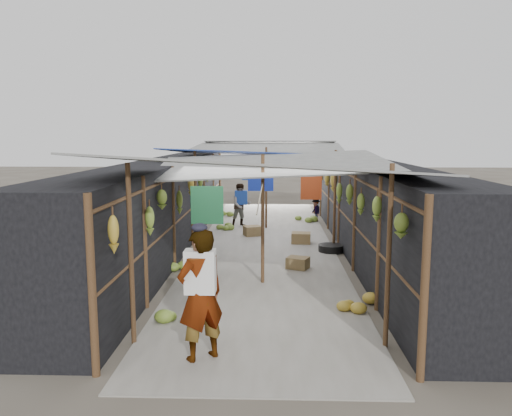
# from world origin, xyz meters

# --- Properties ---
(ground) EXTENTS (80.00, 80.00, 0.00)m
(ground) POSITION_xyz_m (0.00, 0.00, 0.00)
(ground) COLOR #6B6356
(ground) RESTS_ON ground
(aisle_slab) EXTENTS (3.60, 16.00, 0.02)m
(aisle_slab) POSITION_xyz_m (0.00, 6.50, 0.01)
(aisle_slab) COLOR #9E998E
(aisle_slab) RESTS_ON ground
(stall_left) EXTENTS (1.40, 15.00, 2.30)m
(stall_left) POSITION_xyz_m (-2.70, 6.50, 1.15)
(stall_left) COLOR black
(stall_left) RESTS_ON ground
(stall_right) EXTENTS (1.40, 15.00, 2.30)m
(stall_right) POSITION_xyz_m (2.70, 6.50, 1.15)
(stall_right) COLOR black
(stall_right) RESTS_ON ground
(crate_near) EXTENTS (0.57, 0.52, 0.28)m
(crate_near) POSITION_xyz_m (0.77, 4.09, 0.14)
(crate_near) COLOR olive
(crate_near) RESTS_ON ground
(crate_mid) EXTENTS (0.55, 0.46, 0.31)m
(crate_mid) POSITION_xyz_m (0.99, 6.74, 0.16)
(crate_mid) COLOR olive
(crate_mid) RESTS_ON ground
(crate_back) EXTENTS (0.59, 0.54, 0.31)m
(crate_back) POSITION_xyz_m (-0.39, 7.74, 0.15)
(crate_back) COLOR olive
(crate_back) RESTS_ON ground
(black_basin) EXTENTS (0.64, 0.64, 0.19)m
(black_basin) POSITION_xyz_m (1.70, 5.77, 0.10)
(black_basin) COLOR black
(black_basin) RESTS_ON ground
(vendor_elderly) EXTENTS (0.78, 0.73, 1.79)m
(vendor_elderly) POSITION_xyz_m (-0.75, -0.50, 0.89)
(vendor_elderly) COLOR silver
(vendor_elderly) RESTS_ON ground
(shopper_blue) EXTENTS (0.84, 0.76, 1.42)m
(shopper_blue) POSITION_xyz_m (-0.82, 9.28, 0.71)
(shopper_blue) COLOR navy
(shopper_blue) RESTS_ON ground
(vendor_seated) EXTENTS (0.44, 0.59, 0.81)m
(vendor_seated) POSITION_xyz_m (1.70, 10.28, 0.41)
(vendor_seated) COLOR #514B46
(vendor_seated) RESTS_ON ground
(market_canopy) EXTENTS (5.62, 15.20, 2.77)m
(market_canopy) POSITION_xyz_m (0.02, 6.83, 2.41)
(market_canopy) COLOR brown
(market_canopy) RESTS_ON ground
(hanging_bananas) EXTENTS (3.96, 14.17, 0.83)m
(hanging_bananas) POSITION_xyz_m (-0.02, 6.71, 1.68)
(hanging_bananas) COLOR #B1912D
(hanging_bananas) RESTS_ON ground
(floor_bananas) EXTENTS (4.02, 10.96, 0.36)m
(floor_bananas) POSITION_xyz_m (-0.44, 5.91, 0.16)
(floor_bananas) COLOR olive
(floor_bananas) RESTS_ON ground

